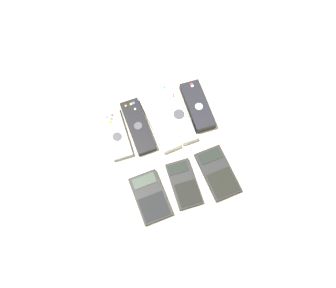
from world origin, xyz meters
TOP-DOWN VIEW (x-y plane):
  - ground_plane at (0.00, 0.00)m, footprint 3.00×3.00m
  - remote_0 at (-0.12, 0.12)m, footprint 0.06×0.16m
  - remote_1 at (-0.06, 0.12)m, footprint 0.05×0.17m
  - remote_2 at (0.00, 0.12)m, footprint 0.06×0.21m
  - remote_3 at (0.06, 0.12)m, footprint 0.04×0.20m
  - remote_4 at (0.12, 0.12)m, footprint 0.07×0.16m
  - calculator_0 at (-0.10, -0.08)m, footprint 0.08×0.13m
  - calculator_1 at (0.00, -0.08)m, footprint 0.07×0.13m
  - calculator_2 at (0.10, -0.09)m, footprint 0.08×0.14m

SIDE VIEW (x-z plane):
  - ground_plane at x=0.00m, z-range 0.00..0.00m
  - calculator_1 at x=0.00m, z-range 0.00..0.01m
  - calculator_0 at x=-0.10m, z-range 0.00..0.01m
  - calculator_2 at x=0.10m, z-range 0.00..0.02m
  - remote_0 at x=-0.12m, z-range 0.00..0.02m
  - remote_1 at x=-0.06m, z-range 0.00..0.02m
  - remote_3 at x=0.06m, z-range 0.00..0.02m
  - remote_2 at x=0.00m, z-range 0.00..0.02m
  - remote_4 at x=0.12m, z-range 0.00..0.03m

